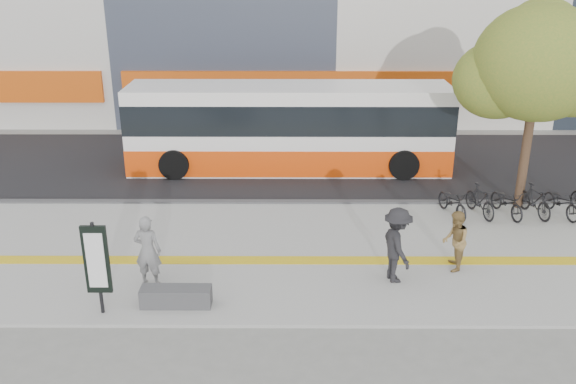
{
  "coord_description": "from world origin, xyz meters",
  "views": [
    {
      "loc": [
        -0.01,
        -13.33,
        7.59
      ],
      "look_at": [
        -0.07,
        2.0,
        1.61
      ],
      "focal_mm": 38.4,
      "sensor_mm": 36.0,
      "label": 1
    }
  ],
  "objects_px": {
    "signboard": "(97,261)",
    "street_tree": "(536,65)",
    "bus": "(289,130)",
    "pedestrian_dark": "(397,245)",
    "seated_woman": "(148,251)",
    "bench": "(176,297)",
    "pedestrian_tan": "(455,241)"
  },
  "relations": [
    {
      "from": "street_tree",
      "to": "signboard",
      "type": "bearing_deg",
      "value": -150.93
    },
    {
      "from": "bench",
      "to": "pedestrian_tan",
      "type": "xyz_separation_m",
      "value": [
        6.71,
        1.76,
        0.56
      ]
    },
    {
      "from": "signboard",
      "to": "street_tree",
      "type": "bearing_deg",
      "value": 29.07
    },
    {
      "from": "seated_woman",
      "to": "pedestrian_dark",
      "type": "distance_m",
      "value": 5.96
    },
    {
      "from": "bus",
      "to": "seated_woman",
      "type": "distance_m",
      "value": 9.37
    },
    {
      "from": "bench",
      "to": "street_tree",
      "type": "height_order",
      "value": "street_tree"
    },
    {
      "from": "signboard",
      "to": "bus",
      "type": "distance_m",
      "value": 10.83
    },
    {
      "from": "bus",
      "to": "pedestrian_dark",
      "type": "xyz_separation_m",
      "value": [
        2.62,
        -8.5,
        -0.49
      ]
    },
    {
      "from": "signboard",
      "to": "pedestrian_tan",
      "type": "distance_m",
      "value": 8.58
    },
    {
      "from": "bench",
      "to": "signboard",
      "type": "relative_size",
      "value": 0.73
    },
    {
      "from": "seated_woman",
      "to": "bus",
      "type": "bearing_deg",
      "value": -103.81
    },
    {
      "from": "signboard",
      "to": "pedestrian_tan",
      "type": "relative_size",
      "value": 1.41
    },
    {
      "from": "signboard",
      "to": "street_tree",
      "type": "relative_size",
      "value": 0.35
    },
    {
      "from": "bus",
      "to": "pedestrian_dark",
      "type": "relative_size",
      "value": 6.15
    },
    {
      "from": "bench",
      "to": "seated_woman",
      "type": "xyz_separation_m",
      "value": [
        -0.8,
        0.97,
        0.67
      ]
    },
    {
      "from": "seated_woman",
      "to": "pedestrian_tan",
      "type": "xyz_separation_m",
      "value": [
        7.51,
        0.79,
        -0.11
      ]
    },
    {
      "from": "signboard",
      "to": "bus",
      "type": "xyz_separation_m",
      "value": [
        4.14,
        10.01,
        0.15
      ]
    },
    {
      "from": "signboard",
      "to": "pedestrian_dark",
      "type": "xyz_separation_m",
      "value": [
        6.76,
        1.5,
        -0.34
      ]
    },
    {
      "from": "bus",
      "to": "pedestrian_tan",
      "type": "xyz_separation_m",
      "value": [
        4.17,
        -7.94,
        -0.66
      ]
    },
    {
      "from": "pedestrian_dark",
      "to": "pedestrian_tan",
      "type": "bearing_deg",
      "value": -83.3
    },
    {
      "from": "street_tree",
      "to": "bus",
      "type": "relative_size",
      "value": 0.54
    },
    {
      "from": "bench",
      "to": "street_tree",
      "type": "xyz_separation_m",
      "value": [
        9.78,
        6.02,
        4.21
      ]
    },
    {
      "from": "seated_woman",
      "to": "pedestrian_dark",
      "type": "height_order",
      "value": "pedestrian_dark"
    },
    {
      "from": "bench",
      "to": "pedestrian_dark",
      "type": "relative_size",
      "value": 0.85
    },
    {
      "from": "street_tree",
      "to": "seated_woman",
      "type": "xyz_separation_m",
      "value": [
        -10.58,
        -5.05,
        -3.54
      ]
    },
    {
      "from": "street_tree",
      "to": "pedestrian_tan",
      "type": "xyz_separation_m",
      "value": [
        -3.07,
        -4.26,
        -3.65
      ]
    },
    {
      "from": "signboard",
      "to": "pedestrian_dark",
      "type": "bearing_deg",
      "value": 12.53
    },
    {
      "from": "bench",
      "to": "signboard",
      "type": "distance_m",
      "value": 1.94
    },
    {
      "from": "street_tree",
      "to": "pedestrian_tan",
      "type": "relative_size",
      "value": 4.04
    },
    {
      "from": "signboard",
      "to": "street_tree",
      "type": "xyz_separation_m",
      "value": [
        11.38,
        6.33,
        3.15
      ]
    },
    {
      "from": "bench",
      "to": "bus",
      "type": "distance_m",
      "value": 10.1
    },
    {
      "from": "seated_woman",
      "to": "pedestrian_dark",
      "type": "xyz_separation_m",
      "value": [
        5.96,
        0.23,
        0.05
      ]
    }
  ]
}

